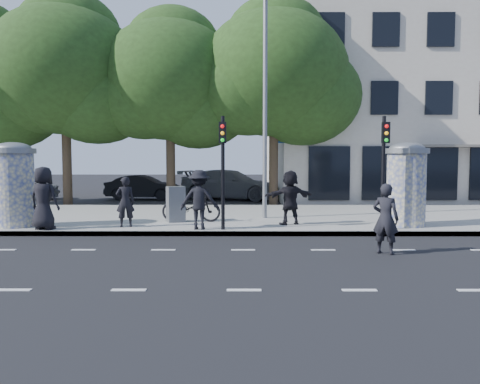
{
  "coord_description": "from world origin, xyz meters",
  "views": [
    {
      "loc": [
        -0.05,
        -10.15,
        2.27
      ],
      "look_at": [
        -0.09,
        3.5,
        1.31
      ],
      "focal_mm": 35.0,
      "sensor_mm": 36.0,
      "label": 1
    }
  ],
  "objects_px": {
    "traffic_pole_near": "(223,161)",
    "ped_a": "(44,198)",
    "traffic_pole_far": "(384,161)",
    "bicycle": "(191,206)",
    "cabinet_left": "(176,204)",
    "cabinet_right": "(395,207)",
    "car_right": "(230,185)",
    "ad_column_right": "(406,182)",
    "ped_b": "(125,202)",
    "ped_d": "(199,200)",
    "man_road": "(386,219)",
    "car_mid": "(143,187)",
    "ad_column_left": "(14,183)",
    "ped_f": "(290,197)",
    "car_left": "(17,187)",
    "street_lamp": "(265,88)"
  },
  "relations": [
    {
      "from": "bicycle",
      "to": "cabinet_right",
      "type": "distance_m",
      "value": 6.71
    },
    {
      "from": "man_road",
      "to": "car_left",
      "type": "distance_m",
      "value": 21.64
    },
    {
      "from": "ad_column_right",
      "to": "ped_d",
      "type": "xyz_separation_m",
      "value": [
        -6.52,
        -0.78,
        -0.49
      ]
    },
    {
      "from": "ped_f",
      "to": "traffic_pole_near",
      "type": "bearing_deg",
      "value": 11.67
    },
    {
      "from": "traffic_pole_far",
      "to": "car_right",
      "type": "distance_m",
      "value": 13.45
    },
    {
      "from": "ped_b",
      "to": "bicycle",
      "type": "xyz_separation_m",
      "value": [
        1.92,
        1.29,
        -0.26
      ]
    },
    {
      "from": "traffic_pole_near",
      "to": "cabinet_left",
      "type": "height_order",
      "value": "traffic_pole_near"
    },
    {
      "from": "ped_a",
      "to": "ped_f",
      "type": "relative_size",
      "value": 1.08
    },
    {
      "from": "ad_column_left",
      "to": "ad_column_right",
      "type": "height_order",
      "value": "same"
    },
    {
      "from": "ad_column_right",
      "to": "cabinet_right",
      "type": "height_order",
      "value": "ad_column_right"
    },
    {
      "from": "ped_a",
      "to": "car_mid",
      "type": "distance_m",
      "value": 12.4
    },
    {
      "from": "ped_b",
      "to": "car_left",
      "type": "xyz_separation_m",
      "value": [
        -8.8,
        11.28,
        -0.18
      ]
    },
    {
      "from": "bicycle",
      "to": "cabinet_left",
      "type": "bearing_deg",
      "value": 102.13
    },
    {
      "from": "traffic_pole_near",
      "to": "ped_b",
      "type": "distance_m",
      "value": 3.38
    },
    {
      "from": "ped_d",
      "to": "car_left",
      "type": "height_order",
      "value": "ped_d"
    },
    {
      "from": "traffic_pole_far",
      "to": "bicycle",
      "type": "xyz_separation_m",
      "value": [
        -5.96,
        1.87,
        -1.55
      ]
    },
    {
      "from": "traffic_pole_near",
      "to": "car_right",
      "type": "relative_size",
      "value": 0.59
    },
    {
      "from": "ped_b",
      "to": "ped_f",
      "type": "distance_m",
      "value": 5.24
    },
    {
      "from": "street_lamp",
      "to": "car_left",
      "type": "height_order",
      "value": "street_lamp"
    },
    {
      "from": "traffic_pole_near",
      "to": "ped_a",
      "type": "height_order",
      "value": "traffic_pole_near"
    },
    {
      "from": "traffic_pole_far",
      "to": "ped_d",
      "type": "xyz_separation_m",
      "value": [
        -5.52,
        0.13,
        -1.18
      ]
    },
    {
      "from": "man_road",
      "to": "bicycle",
      "type": "distance_m",
      "value": 6.99
    },
    {
      "from": "cabinet_left",
      "to": "cabinet_right",
      "type": "distance_m",
      "value": 7.22
    },
    {
      "from": "cabinet_left",
      "to": "cabinet_right",
      "type": "height_order",
      "value": "cabinet_left"
    },
    {
      "from": "street_lamp",
      "to": "cabinet_left",
      "type": "height_order",
      "value": "street_lamp"
    },
    {
      "from": "car_left",
      "to": "car_mid",
      "type": "relative_size",
      "value": 1.07
    },
    {
      "from": "ped_b",
      "to": "ped_d",
      "type": "height_order",
      "value": "ped_d"
    },
    {
      "from": "ped_f",
      "to": "man_road",
      "type": "bearing_deg",
      "value": 97.75
    },
    {
      "from": "ped_a",
      "to": "cabinet_right",
      "type": "bearing_deg",
      "value": -158.58
    },
    {
      "from": "ped_d",
      "to": "cabinet_right",
      "type": "relative_size",
      "value": 1.56
    },
    {
      "from": "cabinet_right",
      "to": "car_mid",
      "type": "bearing_deg",
      "value": 115.31
    },
    {
      "from": "car_right",
      "to": "ped_f",
      "type": "bearing_deg",
      "value": -149.97
    },
    {
      "from": "traffic_pole_near",
      "to": "car_left",
      "type": "bearing_deg",
      "value": 135.06
    },
    {
      "from": "man_road",
      "to": "car_mid",
      "type": "bearing_deg",
      "value": -26.43
    },
    {
      "from": "cabinet_left",
      "to": "ad_column_right",
      "type": "bearing_deg",
      "value": -30.11
    },
    {
      "from": "ped_d",
      "to": "man_road",
      "type": "relative_size",
      "value": 1.06
    },
    {
      "from": "ped_d",
      "to": "ped_f",
      "type": "bearing_deg",
      "value": -156.66
    },
    {
      "from": "traffic_pole_near",
      "to": "man_road",
      "type": "height_order",
      "value": "traffic_pole_near"
    },
    {
      "from": "traffic_pole_near",
      "to": "car_left",
      "type": "height_order",
      "value": "traffic_pole_near"
    },
    {
      "from": "traffic_pole_near",
      "to": "car_right",
      "type": "bearing_deg",
      "value": 90.28
    },
    {
      "from": "ped_a",
      "to": "ped_f",
      "type": "bearing_deg",
      "value": -155.52
    },
    {
      "from": "ped_b",
      "to": "cabinet_left",
      "type": "distance_m",
      "value": 1.87
    },
    {
      "from": "traffic_pole_far",
      "to": "car_right",
      "type": "relative_size",
      "value": 0.59
    },
    {
      "from": "ped_b",
      "to": "cabinet_right",
      "type": "relative_size",
      "value": 1.37
    },
    {
      "from": "traffic_pole_far",
      "to": "street_lamp",
      "type": "bearing_deg",
      "value": 140.12
    },
    {
      "from": "ped_d",
      "to": "bicycle",
      "type": "relative_size",
      "value": 0.9
    },
    {
      "from": "traffic_pole_far",
      "to": "ad_column_right",
      "type": "bearing_deg",
      "value": 42.21
    },
    {
      "from": "ad_column_right",
      "to": "ped_f",
      "type": "bearing_deg",
      "value": 175.79
    },
    {
      "from": "traffic_pole_near",
      "to": "cabinet_left",
      "type": "distance_m",
      "value": 2.86
    },
    {
      "from": "bicycle",
      "to": "car_right",
      "type": "xyz_separation_m",
      "value": [
        1.1,
        10.6,
        0.16
      ]
    }
  ]
}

